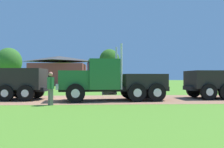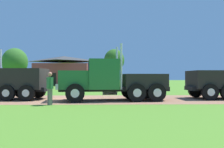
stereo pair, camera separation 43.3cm
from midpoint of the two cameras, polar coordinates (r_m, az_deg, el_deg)
The scene contains 7 objects.
ground_plane at distance 17.00m, azimuth -11.61°, elevation -5.82°, with size 200.00×200.00×0.00m, color #578E2A.
dirt_track at distance 17.00m, azimuth -11.61°, elevation -5.81°, with size 120.00×6.68×0.01m, color #A17052.
truck_foreground_white at distance 15.74m, azimuth 0.56°, elevation -1.59°, with size 7.25×3.22×3.59m.
visitor_standing_near at distance 13.57m, azimuth -13.48°, elevation -2.95°, with size 0.44×0.58×1.79m.
shed_building at distance 46.13m, azimuth -11.00°, elevation 0.66°, with size 10.19×8.38×5.41m.
tree_mid at distance 58.39m, azimuth -21.63°, elevation 2.66°, with size 5.60×5.60×7.98m.
tree_right at distance 49.81m, azimuth 0.76°, elevation 3.22°, with size 4.15×4.15×7.24m.
Camera 2 is at (3.20, -16.67, 1.52)m, focal length 38.95 mm.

